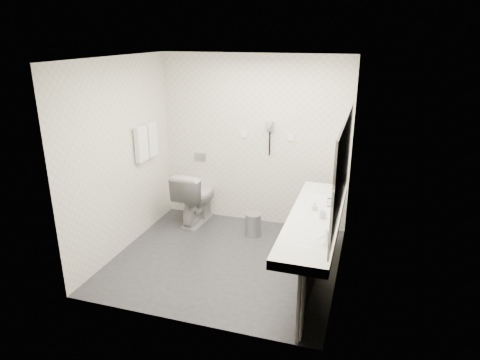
% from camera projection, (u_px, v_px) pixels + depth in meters
% --- Properties ---
extents(floor, '(2.80, 2.80, 0.00)m').
position_uv_depth(floor, '(225.00, 259.00, 5.47)').
color(floor, '#2C2B31').
rests_on(floor, ground).
extents(ceiling, '(2.80, 2.80, 0.00)m').
position_uv_depth(ceiling, '(223.00, 58.00, 4.65)').
color(ceiling, white).
rests_on(ceiling, wall_back).
extents(wall_back, '(2.80, 0.00, 2.80)m').
position_uv_depth(wall_back, '(254.00, 141.00, 6.23)').
color(wall_back, silver).
rests_on(wall_back, floor).
extents(wall_front, '(2.80, 0.00, 2.80)m').
position_uv_depth(wall_front, '(177.00, 208.00, 3.89)').
color(wall_front, silver).
rests_on(wall_front, floor).
extents(wall_left, '(0.00, 2.60, 2.60)m').
position_uv_depth(wall_left, '(121.00, 157.00, 5.45)').
color(wall_left, silver).
rests_on(wall_left, floor).
extents(wall_right, '(0.00, 2.60, 2.60)m').
position_uv_depth(wall_right, '(345.00, 178.00, 4.67)').
color(wall_right, silver).
rests_on(wall_right, floor).
extents(vanity_counter, '(0.55, 2.20, 0.10)m').
position_uv_depth(vanity_counter, '(314.00, 220.00, 4.71)').
color(vanity_counter, white).
rests_on(vanity_counter, floor).
extents(vanity_panel, '(0.03, 2.15, 0.75)m').
position_uv_depth(vanity_panel, '(314.00, 254.00, 4.84)').
color(vanity_panel, gray).
rests_on(vanity_panel, floor).
extents(vanity_post_near, '(0.06, 0.06, 0.75)m').
position_uv_depth(vanity_post_near, '(302.00, 308.00, 3.90)').
color(vanity_post_near, silver).
rests_on(vanity_post_near, floor).
extents(vanity_post_far, '(0.06, 0.06, 0.75)m').
position_uv_depth(vanity_post_far, '(327.00, 218.00, 5.77)').
color(vanity_post_far, silver).
rests_on(vanity_post_far, floor).
extents(mirror, '(0.02, 2.20, 1.05)m').
position_uv_depth(mirror, '(343.00, 166.00, 4.42)').
color(mirror, '#B2BCC6').
rests_on(mirror, wall_right).
extents(basin_near, '(0.40, 0.31, 0.05)m').
position_uv_depth(basin_near, '(305.00, 243.00, 4.11)').
color(basin_near, white).
rests_on(basin_near, vanity_counter).
extents(basin_far, '(0.40, 0.31, 0.05)m').
position_uv_depth(basin_far, '(322.00, 196.00, 5.28)').
color(basin_far, white).
rests_on(basin_far, vanity_counter).
extents(faucet_near, '(0.04, 0.04, 0.15)m').
position_uv_depth(faucet_near, '(326.00, 238.00, 4.03)').
color(faucet_near, silver).
rests_on(faucet_near, vanity_counter).
extents(faucet_far, '(0.04, 0.04, 0.15)m').
position_uv_depth(faucet_far, '(338.00, 191.00, 5.20)').
color(faucet_far, silver).
rests_on(faucet_far, vanity_counter).
extents(soap_bottle_a, '(0.04, 0.04, 0.09)m').
position_uv_depth(soap_bottle_a, '(324.00, 214.00, 4.61)').
color(soap_bottle_a, silver).
rests_on(soap_bottle_a, vanity_counter).
extents(soap_bottle_b, '(0.10, 0.10, 0.09)m').
position_uv_depth(soap_bottle_b, '(315.00, 206.00, 4.84)').
color(soap_bottle_b, silver).
rests_on(soap_bottle_b, vanity_counter).
extents(soap_bottle_c, '(0.06, 0.06, 0.13)m').
position_uv_depth(soap_bottle_c, '(322.00, 213.00, 4.61)').
color(soap_bottle_c, silver).
rests_on(soap_bottle_c, vanity_counter).
extents(glass_left, '(0.07, 0.07, 0.10)m').
position_uv_depth(glass_left, '(329.00, 202.00, 4.93)').
color(glass_left, silver).
rests_on(glass_left, vanity_counter).
extents(glass_right, '(0.07, 0.07, 0.12)m').
position_uv_depth(glass_right, '(336.00, 199.00, 4.99)').
color(glass_right, silver).
rests_on(glass_right, vanity_counter).
extents(toilet, '(0.51, 0.84, 0.82)m').
position_uv_depth(toilet, '(196.00, 197.00, 6.44)').
color(toilet, white).
rests_on(toilet, floor).
extents(flush_plate, '(0.18, 0.02, 0.12)m').
position_uv_depth(flush_plate, '(200.00, 157.00, 6.56)').
color(flush_plate, '#B2B5BA').
rests_on(flush_plate, wall_back).
extents(pedal_bin, '(0.24, 0.24, 0.32)m').
position_uv_depth(pedal_bin, '(253.00, 225.00, 6.08)').
color(pedal_bin, '#B2B5BA').
rests_on(pedal_bin, floor).
extents(bin_lid, '(0.23, 0.23, 0.02)m').
position_uv_depth(bin_lid, '(253.00, 214.00, 6.02)').
color(bin_lid, '#B2B5BA').
rests_on(bin_lid, pedal_bin).
extents(towel_rail, '(0.02, 0.62, 0.02)m').
position_uv_depth(towel_rail, '(145.00, 126.00, 5.84)').
color(towel_rail, silver).
rests_on(towel_rail, wall_left).
extents(towel_near, '(0.07, 0.24, 0.48)m').
position_uv_depth(towel_near, '(141.00, 144.00, 5.78)').
color(towel_near, white).
rests_on(towel_near, towel_rail).
extents(towel_far, '(0.07, 0.24, 0.48)m').
position_uv_depth(towel_far, '(151.00, 139.00, 6.03)').
color(towel_far, white).
rests_on(towel_far, towel_rail).
extents(dryer_cradle, '(0.10, 0.04, 0.14)m').
position_uv_depth(dryer_cradle, '(270.00, 126.00, 6.05)').
color(dryer_cradle, gray).
rests_on(dryer_cradle, wall_back).
extents(dryer_barrel, '(0.08, 0.14, 0.08)m').
position_uv_depth(dryer_barrel, '(269.00, 125.00, 5.98)').
color(dryer_barrel, gray).
rests_on(dryer_barrel, dryer_cradle).
extents(dryer_cord, '(0.02, 0.02, 0.35)m').
position_uv_depth(dryer_cord, '(270.00, 143.00, 6.12)').
color(dryer_cord, black).
rests_on(dryer_cord, dryer_cradle).
extents(switch_plate_a, '(0.09, 0.02, 0.09)m').
position_uv_depth(switch_plate_a, '(244.00, 134.00, 6.23)').
color(switch_plate_a, white).
rests_on(switch_plate_a, wall_back).
extents(switch_plate_b, '(0.09, 0.02, 0.09)m').
position_uv_depth(switch_plate_b, '(291.00, 138.00, 6.03)').
color(switch_plate_b, white).
rests_on(switch_plate_b, wall_back).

